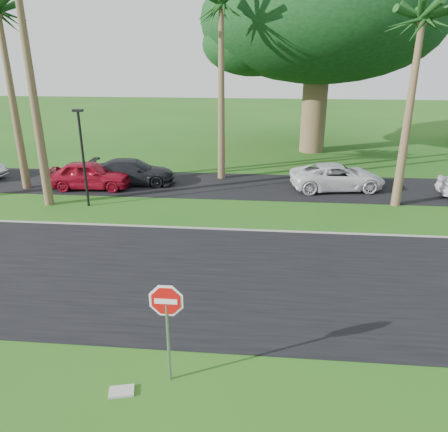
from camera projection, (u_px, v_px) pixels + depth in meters
name	position (u px, v px, depth m)	size (l,w,h in m)	color
ground	(175.00, 307.00, 12.96)	(120.00, 120.00, 0.00)	#1C5515
road	(186.00, 274.00, 14.82)	(120.00, 8.00, 0.02)	black
parking_strip	(219.00, 185.00, 24.59)	(120.00, 5.00, 0.02)	black
curb	(203.00, 228.00, 18.58)	(120.00, 0.12, 0.06)	gray
stop_sign_near	(167.00, 314.00, 9.50)	(1.05, 0.07, 2.62)	gray
palm_center	(221.00, 8.00, 22.72)	(5.00, 5.00, 10.50)	brown
palm_right_near	(422.00, 24.00, 18.56)	(5.00, 5.00, 9.50)	brown
canopy_tree	(320.00, 22.00, 29.71)	(16.50, 16.50, 13.12)	brown
streetlight_right	(83.00, 152.00, 20.45)	(0.45, 0.25, 4.64)	black
car_red	(90.00, 175.00, 23.78)	(1.79, 4.45, 1.52)	maroon
car_dark	(133.00, 172.00, 24.65)	(1.94, 4.76, 1.38)	black
car_minivan	(337.00, 177.00, 23.65)	(2.31, 5.02, 1.39)	silver
utility_slab	(122.00, 391.00, 9.72)	(0.55, 0.35, 0.06)	#A4A49C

